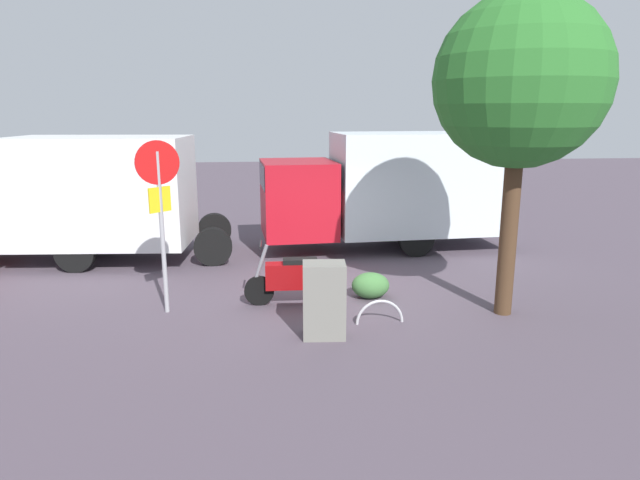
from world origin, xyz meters
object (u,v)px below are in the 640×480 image
at_px(box_truck_near, 387,186).
at_px(street_tree, 521,83).
at_px(motorcycle, 294,278).
at_px(utility_cabinet, 324,300).
at_px(stop_sign, 160,200).
at_px(bike_rack_hoop, 380,323).
at_px(box_truck_far, 64,194).

height_order(box_truck_near, street_tree, street_tree).
relative_size(motorcycle, utility_cabinet, 1.47).
distance_m(stop_sign, street_tree, 6.41).
bearing_deg(motorcycle, bike_rack_hoop, 142.84).
xyz_separation_m(street_tree, utility_cabinet, (3.35, 0.70, -3.42)).
distance_m(stop_sign, bike_rack_hoop, 4.38).
distance_m(motorcycle, bike_rack_hoop, 1.88).
distance_m(motorcycle, utility_cabinet, 1.64).
distance_m(box_truck_far, bike_rack_hoop, 8.39).
bearing_deg(utility_cabinet, box_truck_far, -43.30).
height_order(box_truck_near, box_truck_far, box_truck_near).
relative_size(box_truck_near, utility_cabinet, 6.69).
distance_m(utility_cabinet, bike_rack_hoop, 1.28).
height_order(box_truck_near, stop_sign, stop_sign).
xyz_separation_m(box_truck_far, stop_sign, (-2.91, 3.88, 0.43)).
height_order(stop_sign, street_tree, street_tree).
height_order(motorcycle, stop_sign, stop_sign).
relative_size(box_truck_near, bike_rack_hoop, 9.69).
bearing_deg(motorcycle, utility_cabinet, 105.31).
height_order(box_truck_near, bike_rack_hoop, box_truck_near).
relative_size(box_truck_near, motorcycle, 4.54).
distance_m(motorcycle, street_tree, 5.20).
xyz_separation_m(box_truck_near, box_truck_far, (7.96, 0.43, -0.02)).
xyz_separation_m(box_truck_far, utility_cabinet, (-5.62, 5.30, -1.02)).
relative_size(motorcycle, street_tree, 0.33).
distance_m(motorcycle, stop_sign, 2.81).
bearing_deg(box_truck_far, stop_sign, 131.31).
relative_size(utility_cabinet, bike_rack_hoop, 1.45).
bearing_deg(street_tree, utility_cabinet, 11.79).
bearing_deg(bike_rack_hoop, stop_sign, -14.41).
bearing_deg(motorcycle, street_tree, 168.41).
bearing_deg(box_truck_near, utility_cabinet, 64.64).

